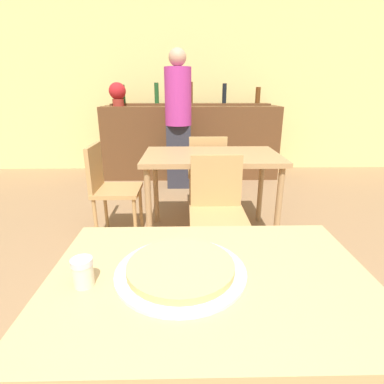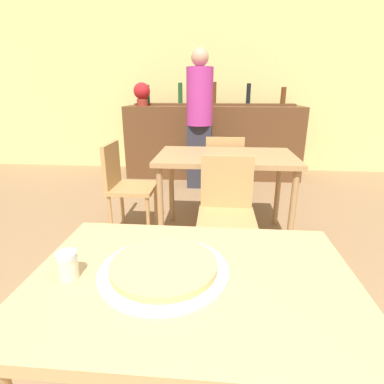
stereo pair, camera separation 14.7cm
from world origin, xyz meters
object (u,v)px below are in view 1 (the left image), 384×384
pizza_tray (181,269)px  cheese_shaker (83,272)px  chair_far_side_left (108,184)px  person_standing (178,116)px  chair_far_side_back (207,169)px  chair_far_side_front (217,206)px  potted_plant (117,93)px

pizza_tray → cheese_shaker: cheese_shaker is taller
chair_far_side_left → person_standing: 1.64m
chair_far_side_back → person_standing: (-0.32, 0.91, 0.47)m
chair_far_side_front → cheese_shaker: bearing=-114.1°
chair_far_side_left → pizza_tray: (0.67, -1.70, 0.24)m
chair_far_side_left → person_standing: bearing=-22.3°
chair_far_side_front → person_standing: size_ratio=0.48×
potted_plant → pizza_tray: bearing=-75.5°
chair_far_side_left → potted_plant: potted_plant is taller
chair_far_side_front → cheese_shaker: size_ratio=9.23×
chair_far_side_left → potted_plant: size_ratio=2.59×
cheese_shaker → person_standing: 3.22m
chair_far_side_left → person_standing: (0.60, 1.45, 0.47)m
chair_far_side_front → chair_far_side_back: bearing=90.0°
pizza_tray → potted_plant: (-0.95, 3.68, 0.51)m
chair_far_side_left → pizza_tray: chair_far_side_left is taller
person_standing → potted_plant: size_ratio=5.42×
chair_far_side_front → chair_far_side_left: same height
chair_far_side_left → cheese_shaker: size_ratio=9.23×
chair_far_side_front → pizza_tray: 1.21m
chair_far_side_front → pizza_tray: (-0.24, -1.16, 0.24)m
person_standing → potted_plant: (-0.88, 0.53, 0.28)m
pizza_tray → potted_plant: 3.83m
chair_far_side_front → potted_plant: bearing=115.4°
chair_far_side_back → pizza_tray: chair_far_side_back is taller
chair_far_side_back → person_standing: bearing=-70.8°
chair_far_side_back → chair_far_side_left: 1.06m
chair_far_side_front → chair_far_side_left: 1.06m
pizza_tray → chair_far_side_back: bearing=83.8°
chair_far_side_front → potted_plant: potted_plant is taller
chair_far_side_front → pizza_tray: size_ratio=1.96×
chair_far_side_back → potted_plant: potted_plant is taller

